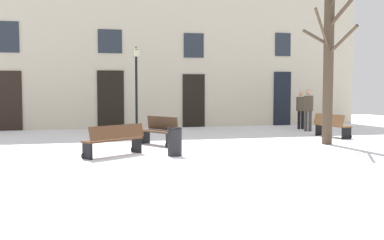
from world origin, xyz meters
name	(u,v)px	position (x,y,z in m)	size (l,w,h in m)	color
ground_plane	(207,155)	(0.00, 0.00, 0.00)	(33.91, 33.91, 0.00)	white
building_facade	(154,39)	(-0.01, 9.48, 4.25)	(21.19, 0.60, 8.42)	beige
tree_foreground	(329,61)	(4.55, 1.37, 2.76)	(1.42, 1.61, 5.24)	#4C3D2D
streetlamp	(136,80)	(-1.20, 6.79, 2.22)	(0.30, 0.30, 3.62)	black
litter_bin	(175,142)	(-0.95, -0.01, 0.40)	(0.42, 0.42, 0.78)	black
bench_far_corner	(114,139)	(-2.57, 0.36, 0.46)	(1.77, 1.41, 0.87)	#51331E
bench_near_lamp	(159,131)	(-0.97, 2.48, 0.47)	(1.18, 1.55, 0.95)	#3D2819
bench_facing_shops	(332,125)	(5.87, 3.34, 0.46)	(0.79, 1.67, 0.90)	brown
person_strolling	(308,108)	(6.19, 5.82, 1.03)	(0.43, 0.42, 1.84)	#403D3A
person_near_bench	(301,108)	(6.40, 6.89, 0.98)	(0.38, 0.23, 1.76)	black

